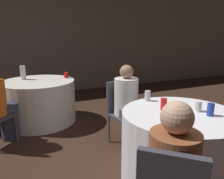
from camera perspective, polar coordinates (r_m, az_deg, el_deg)
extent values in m
plane|color=#382319|center=(2.56, 13.38, -21.88)|extent=(16.00, 16.00, 0.00)
cube|color=#7A6B5B|center=(6.07, -11.84, 12.67)|extent=(16.00, 0.06, 2.80)
cylinder|color=silver|center=(2.44, 16.89, -13.95)|extent=(1.18, 1.18, 0.74)
cylinder|color=white|center=(4.04, -18.45, -2.95)|extent=(1.24, 1.24, 0.74)
cube|color=#383842|center=(3.02, 3.66, -6.79)|extent=(0.46, 0.46, 0.04)
cube|color=#383842|center=(3.09, 1.74, -1.69)|extent=(0.38, 0.11, 0.43)
cylinder|color=#4C4C51|center=(3.08, 8.11, -10.91)|extent=(0.03, 0.03, 0.40)
cylinder|color=#4C4C51|center=(2.89, 2.89, -12.54)|extent=(0.03, 0.03, 0.40)
cylinder|color=#4C4C51|center=(3.32, 4.22, -8.93)|extent=(0.03, 0.03, 0.40)
cylinder|color=#4C4C51|center=(3.14, -0.81, -10.26)|extent=(0.03, 0.03, 0.40)
cylinder|color=#4C4C51|center=(3.44, -23.68, -9.32)|extent=(0.03, 0.03, 0.40)
cylinder|color=#33384C|center=(3.58, -25.22, -8.25)|extent=(0.24, 0.24, 0.44)
cube|color=#33384C|center=(3.42, -26.94, -4.61)|extent=(0.44, 0.44, 0.12)
cylinder|color=#4C4238|center=(2.94, 6.22, -11.69)|extent=(0.24, 0.24, 0.44)
cube|color=#4C4238|center=(2.91, 4.98, -6.12)|extent=(0.35, 0.36, 0.12)
cylinder|color=white|center=(2.94, 3.74, -1.87)|extent=(0.32, 0.32, 0.50)
sphere|color=#997056|center=(2.87, 3.85, 4.67)|extent=(0.18, 0.18, 0.18)
cylinder|color=brown|center=(1.50, 15.71, -19.13)|extent=(0.31, 0.31, 0.47)
sphere|color=tan|center=(1.35, 16.63, -7.00)|extent=(0.20, 0.20, 0.20)
cylinder|color=white|center=(2.33, 17.55, -5.37)|extent=(0.20, 0.20, 0.01)
cylinder|color=#B25B23|center=(2.33, 17.56, -5.16)|extent=(0.20, 0.20, 0.01)
cylinder|color=silver|center=(2.60, 9.27, -1.63)|extent=(0.07, 0.07, 0.12)
cylinder|color=#1E38A5|center=(2.29, 24.35, -4.80)|extent=(0.07, 0.07, 0.12)
cylinder|color=red|center=(2.31, 13.35, -3.75)|extent=(0.07, 0.07, 0.12)
cylinder|color=silver|center=(2.37, 21.54, -4.10)|extent=(0.07, 0.07, 0.11)
cylinder|color=white|center=(4.14, -22.24, 4.09)|extent=(0.09, 0.09, 0.24)
cylinder|color=red|center=(4.09, -11.86, 3.69)|extent=(0.08, 0.08, 0.10)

